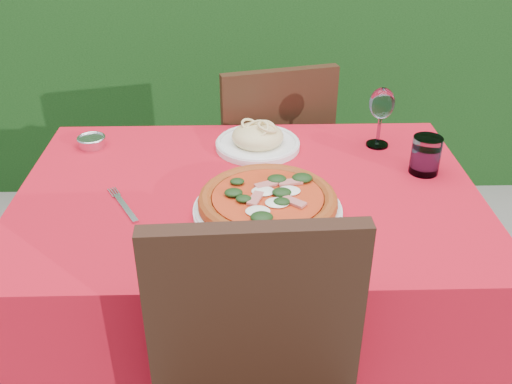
{
  "coord_description": "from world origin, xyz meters",
  "views": [
    {
      "loc": [
        -0.01,
        -1.35,
        1.54
      ],
      "look_at": [
        0.02,
        -0.05,
        0.77
      ],
      "focal_mm": 40.0,
      "sensor_mm": 36.0,
      "label": 1
    }
  ],
  "objects_px": {
    "chair_far": "(270,159)",
    "pizza_plate": "(268,204)",
    "pasta_plate": "(258,140)",
    "steel_ramekin": "(92,142)",
    "water_glass": "(425,157)",
    "wine_glass": "(382,106)",
    "fork": "(126,208)"
  },
  "relations": [
    {
      "from": "chair_far",
      "to": "pizza_plate",
      "type": "xyz_separation_m",
      "value": [
        -0.05,
        -0.73,
        0.26
      ]
    },
    {
      "from": "pasta_plate",
      "to": "wine_glass",
      "type": "height_order",
      "value": "wine_glass"
    },
    {
      "from": "chair_far",
      "to": "pizza_plate",
      "type": "height_order",
      "value": "chair_far"
    },
    {
      "from": "chair_far",
      "to": "water_glass",
      "type": "xyz_separation_m",
      "value": [
        0.41,
        -0.52,
        0.27
      ]
    },
    {
      "from": "chair_far",
      "to": "steel_ramekin",
      "type": "distance_m",
      "value": 0.71
    },
    {
      "from": "chair_far",
      "to": "wine_glass",
      "type": "height_order",
      "value": "wine_glass"
    },
    {
      "from": "water_glass",
      "to": "wine_glass",
      "type": "bearing_deg",
      "value": 118.5
    },
    {
      "from": "chair_far",
      "to": "pasta_plate",
      "type": "distance_m",
      "value": 0.43
    },
    {
      "from": "chair_far",
      "to": "steel_ramekin",
      "type": "relative_size",
      "value": 11.27
    },
    {
      "from": "pizza_plate",
      "to": "water_glass",
      "type": "xyz_separation_m",
      "value": [
        0.46,
        0.21,
        0.02
      ]
    },
    {
      "from": "water_glass",
      "to": "pasta_plate",
      "type": "bearing_deg",
      "value": 159.94
    },
    {
      "from": "water_glass",
      "to": "pizza_plate",
      "type": "bearing_deg",
      "value": -155.08
    },
    {
      "from": "pasta_plate",
      "to": "fork",
      "type": "relative_size",
      "value": 1.27
    },
    {
      "from": "water_glass",
      "to": "steel_ramekin",
      "type": "distance_m",
      "value": 1.01
    },
    {
      "from": "chair_far",
      "to": "fork",
      "type": "relative_size",
      "value": 4.44
    },
    {
      "from": "pasta_plate",
      "to": "steel_ramekin",
      "type": "bearing_deg",
      "value": 177.83
    },
    {
      "from": "pizza_plate",
      "to": "wine_glass",
      "type": "bearing_deg",
      "value": 47.13
    },
    {
      "from": "water_glass",
      "to": "steel_ramekin",
      "type": "height_order",
      "value": "water_glass"
    },
    {
      "from": "chair_far",
      "to": "fork",
      "type": "bearing_deg",
      "value": 45.6
    },
    {
      "from": "steel_ramekin",
      "to": "chair_far",
      "type": "bearing_deg",
      "value": 29.47
    },
    {
      "from": "water_glass",
      "to": "wine_glass",
      "type": "xyz_separation_m",
      "value": [
        -0.1,
        0.18,
        0.08
      ]
    },
    {
      "from": "wine_glass",
      "to": "steel_ramekin",
      "type": "bearing_deg",
      "value": 179.04
    },
    {
      "from": "water_glass",
      "to": "steel_ramekin",
      "type": "xyz_separation_m",
      "value": [
        -0.99,
        0.19,
        -0.03
      ]
    },
    {
      "from": "wine_glass",
      "to": "steel_ramekin",
      "type": "xyz_separation_m",
      "value": [
        -0.9,
        0.01,
        -0.12
      ]
    },
    {
      "from": "chair_far",
      "to": "water_glass",
      "type": "bearing_deg",
      "value": 114.72
    },
    {
      "from": "pizza_plate",
      "to": "chair_far",
      "type": "bearing_deg",
      "value": 86.46
    },
    {
      "from": "water_glass",
      "to": "wine_glass",
      "type": "height_order",
      "value": "wine_glass"
    },
    {
      "from": "chair_far",
      "to": "water_glass",
      "type": "relative_size",
      "value": 8.35
    },
    {
      "from": "wine_glass",
      "to": "steel_ramekin",
      "type": "relative_size",
      "value": 2.35
    },
    {
      "from": "pizza_plate",
      "to": "steel_ramekin",
      "type": "bearing_deg",
      "value": 142.72
    },
    {
      "from": "wine_glass",
      "to": "fork",
      "type": "height_order",
      "value": "wine_glass"
    },
    {
      "from": "pasta_plate",
      "to": "chair_far",
      "type": "bearing_deg",
      "value": 80.28
    }
  ]
}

